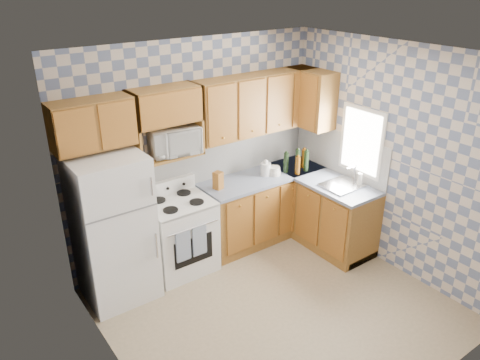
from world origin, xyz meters
The scene contains 31 objects.
floor centered at (0.00, 0.00, 0.00)m, with size 3.40×3.40×0.00m, color #827153.
back_wall centered at (0.00, 1.60, 1.35)m, with size 3.40×0.02×2.70m, color slate.
right_wall centered at (1.70, 0.00, 1.35)m, with size 0.02×3.20×2.70m, color slate.
backsplash_back centered at (0.40, 1.59, 1.20)m, with size 2.60×0.01×0.56m, color white.
backsplash_right centered at (1.69, 0.80, 1.20)m, with size 0.01×1.60×0.56m, color white.
refrigerator centered at (-1.27, 1.25, 0.84)m, with size 0.75×0.70×1.68m, color white.
stove_body centered at (-0.47, 1.28, 0.45)m, with size 0.76×0.65×0.90m, color white.
cooktop centered at (-0.47, 1.28, 0.91)m, with size 0.76×0.65×0.03m, color silver.
backguard centered at (-0.47, 1.55, 1.00)m, with size 0.76×0.08×0.17m, color white.
dish_towel_left centered at (-0.61, 0.93, 0.54)m, with size 0.18×0.03×0.38m, color navy.
dish_towel_right centered at (-0.40, 0.93, 0.54)m, with size 0.18×0.03×0.38m, color navy.
base_cabinets_back centered at (0.82, 1.30, 0.44)m, with size 1.75×0.60×0.88m, color brown.
base_cabinets_right centered at (1.40, 0.80, 0.44)m, with size 0.60×1.60×0.88m, color brown.
countertop_back centered at (0.82, 1.30, 0.90)m, with size 1.77×0.63×0.04m, color slate.
countertop_right centered at (1.40, 0.80, 0.90)m, with size 0.63×1.60×0.04m, color slate.
upper_cabinets_back centered at (0.82, 1.44, 1.85)m, with size 1.75×0.33×0.74m, color brown.
upper_cabinets_fridge centered at (-1.29, 1.44, 1.97)m, with size 0.82×0.33×0.50m, color brown.
upper_cabinets_right centered at (1.53, 1.25, 1.85)m, with size 0.33×0.70×0.74m, color brown.
microwave_shelf centered at (-0.47, 1.44, 1.44)m, with size 0.80×0.33×0.03m, color brown.
microwave centered at (-0.38, 1.45, 1.61)m, with size 0.56×0.38×0.31m, color white.
sink centered at (1.40, 0.45, 0.93)m, with size 0.48×0.40×0.03m, color #B7B7BC.
window centered at (1.69, 0.45, 1.45)m, with size 0.02×0.66×0.86m, color silver.
bottle_0 centered at (1.27, 1.14, 1.07)m, with size 0.07×0.07×0.30m, color black.
bottle_1 centered at (1.37, 1.08, 1.06)m, with size 0.07×0.07×0.28m, color black.
bottle_2 centered at (1.42, 1.18, 1.05)m, with size 0.07×0.07×0.26m, color #5D340A.
bottle_3 centered at (1.20, 1.06, 1.04)m, with size 0.07×0.07×0.24m, color #5D340A.
bottle_4 centered at (1.12, 1.20, 1.06)m, with size 0.07×0.07×0.27m, color black.
knife_block centered at (0.11, 1.29, 1.03)m, with size 0.10×0.10×0.22m, color brown.
electric_kettle centered at (0.84, 1.27, 1.00)m, with size 0.13×0.13×0.17m, color white.
food_containers centered at (0.94, 1.22, 0.98)m, with size 0.17×0.17×0.11m, color beige, non-canonical shape.
soap_bottle centered at (1.58, 0.33, 1.01)m, with size 0.06×0.06×0.17m, color beige.
Camera 1 is at (-2.72, -3.09, 3.39)m, focal length 35.00 mm.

